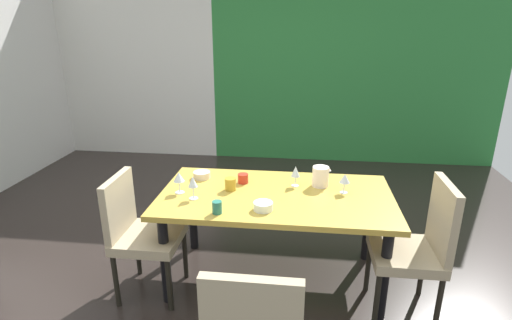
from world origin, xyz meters
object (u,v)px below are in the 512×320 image
at_px(wine_glass_north, 179,178).
at_px(cup_near_shelf, 230,184).
at_px(cup_right, 217,207).
at_px(chair_right_near, 419,244).
at_px(wine_glass_south, 193,182).
at_px(pitcher_near_window, 321,176).
at_px(serving_bowl_front, 202,175).
at_px(wine_glass_rear, 296,172).
at_px(chair_left_near, 138,229).
at_px(cup_center, 243,178).
at_px(serving_bowl_corner, 263,206).
at_px(wine_glass_west, 345,179).
at_px(dining_table, 276,204).

height_order(wine_glass_north, cup_near_shelf, wine_glass_north).
xyz_separation_m(cup_near_shelf, cup_right, (-0.02, -0.38, -0.00)).
xyz_separation_m(chair_right_near, wine_glass_south, (-1.53, 0.11, 0.31)).
relative_size(wine_glass_north, pitcher_near_window, 1.03).
bearing_deg(serving_bowl_front, wine_glass_south, -84.36).
bearing_deg(wine_glass_rear, pitcher_near_window, 7.30).
relative_size(chair_right_near, wine_glass_north, 6.04).
relative_size(chair_left_near, pitcher_near_window, 5.87).
distance_m(wine_glass_north, cup_center, 0.50).
bearing_deg(wine_glass_rear, serving_bowl_corner, -114.78).
height_order(serving_bowl_front, cup_near_shelf, cup_near_shelf).
relative_size(chair_right_near, cup_center, 11.78).
relative_size(chair_right_near, wine_glass_west, 6.54).
bearing_deg(chair_left_near, wine_glass_north, 128.46).
relative_size(wine_glass_north, cup_near_shelf, 1.71).
height_order(wine_glass_north, serving_bowl_corner, wine_glass_north).
distance_m(chair_left_near, wine_glass_south, 0.52).
bearing_deg(cup_near_shelf, serving_bowl_corner, -47.57).
bearing_deg(chair_left_near, pitcher_near_window, 109.54).
relative_size(wine_glass_rear, cup_center, 1.97).
distance_m(serving_bowl_front, cup_center, 0.35).
relative_size(chair_right_near, cup_near_shelf, 10.32).
bearing_deg(wine_glass_west, cup_right, -153.12).
height_order(wine_glass_west, serving_bowl_front, wine_glass_west).
bearing_deg(wine_glass_south, chair_left_near, -163.35).
relative_size(cup_near_shelf, cup_center, 1.14).
xyz_separation_m(dining_table, wine_glass_north, (-0.70, -0.06, 0.20)).
relative_size(wine_glass_rear, pitcher_near_window, 1.04).
xyz_separation_m(chair_right_near, wine_glass_rear, (-0.83, 0.43, 0.30)).
xyz_separation_m(wine_glass_south, cup_center, (0.30, 0.33, -0.09)).
xyz_separation_m(chair_right_near, serving_bowl_corner, (-1.03, -0.00, 0.21)).
height_order(wine_glass_west, pitcher_near_window, pitcher_near_window).
xyz_separation_m(serving_bowl_corner, cup_near_shelf, (-0.27, 0.30, 0.02)).
relative_size(dining_table, serving_bowl_front, 12.46).
distance_m(wine_glass_south, cup_right, 0.30).
bearing_deg(cup_near_shelf, wine_glass_south, -141.93).
bearing_deg(cup_right, wine_glass_west, 26.88).
bearing_deg(serving_bowl_front, wine_glass_rear, -5.70).
relative_size(chair_right_near, wine_glass_south, 5.67).
height_order(dining_table, wine_glass_north, wine_glass_north).
bearing_deg(serving_bowl_corner, pitcher_near_window, 49.60).
bearing_deg(cup_center, wine_glass_north, -150.75).
distance_m(serving_bowl_corner, cup_right, 0.30).
xyz_separation_m(cup_near_shelf, cup_center, (0.07, 0.15, -0.01)).
xyz_separation_m(dining_table, cup_near_shelf, (-0.34, 0.03, 0.13)).
bearing_deg(pitcher_near_window, wine_glass_rear, -172.70).
height_order(dining_table, chair_left_near, chair_left_near).
bearing_deg(cup_right, wine_glass_south, 136.50).
bearing_deg(chair_right_near, wine_glass_west, 53.88).
bearing_deg(dining_table, chair_right_near, -15.40).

